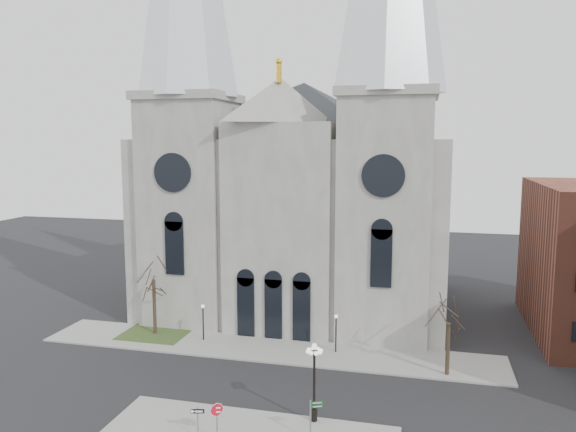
% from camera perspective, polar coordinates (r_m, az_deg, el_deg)
% --- Properties ---
extents(ground, '(160.00, 160.00, 0.00)m').
position_cam_1_polar(ground, '(40.30, -6.85, -18.75)').
color(ground, black).
rests_on(ground, ground).
extents(sidewalk_far, '(40.00, 6.00, 0.14)m').
position_cam_1_polar(sidewalk_far, '(49.83, -2.24, -13.29)').
color(sidewalk_far, gray).
rests_on(sidewalk_far, ground).
extents(grass_patch, '(6.00, 5.00, 0.18)m').
position_cam_1_polar(grass_patch, '(54.60, -13.33, -11.57)').
color(grass_patch, '#344A1F').
rests_on(grass_patch, ground).
extents(cathedral, '(33.00, 26.66, 54.00)m').
position_cam_1_polar(cathedral, '(58.02, 0.96, 8.25)').
color(cathedral, gray).
rests_on(cathedral, ground).
extents(tree_left, '(3.20, 3.20, 7.50)m').
position_cam_1_polar(tree_left, '(53.07, -13.51, -5.96)').
color(tree_left, black).
rests_on(tree_left, ground).
extents(tree_right, '(3.20, 3.20, 6.00)m').
position_cam_1_polar(tree_right, '(44.77, 16.04, -10.09)').
color(tree_right, black).
rests_on(tree_right, ground).
extents(ped_lamp_left, '(0.32, 0.32, 3.26)m').
position_cam_1_polar(ped_lamp_left, '(51.44, -8.63, -10.03)').
color(ped_lamp_left, black).
rests_on(ped_lamp_left, sidewalk_far).
extents(ped_lamp_right, '(0.32, 0.32, 3.26)m').
position_cam_1_polar(ped_lamp_right, '(48.29, 4.90, -11.16)').
color(ped_lamp_right, black).
rests_on(ped_lamp_right, sidewalk_far).
extents(stop_sign, '(0.82, 0.29, 2.36)m').
position_cam_1_polar(stop_sign, '(35.53, -7.24, -19.27)').
color(stop_sign, slate).
rests_on(stop_sign, sidewalk_near).
extents(globe_lamp, '(1.42, 1.42, 5.14)m').
position_cam_1_polar(globe_lamp, '(36.79, 2.68, -15.59)').
color(globe_lamp, black).
rests_on(globe_lamp, sidewalk_near).
extents(one_way_sign, '(0.81, 0.24, 1.88)m').
position_cam_1_polar(one_way_sign, '(36.19, -9.16, -19.48)').
color(one_way_sign, slate).
rests_on(one_way_sign, sidewalk_near).
extents(street_name_sign, '(0.73, 0.37, 2.48)m').
position_cam_1_polar(street_name_sign, '(35.49, 2.44, -19.70)').
color(street_name_sign, slate).
rests_on(street_name_sign, sidewalk_near).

